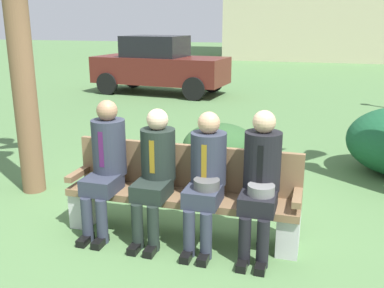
# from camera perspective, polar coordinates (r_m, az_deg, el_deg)

# --- Properties ---
(ground_plane) EXTENTS (80.00, 80.00, 0.00)m
(ground_plane) POSITION_cam_1_polar(r_m,az_deg,el_deg) (4.69, -1.56, -10.64)
(ground_plane) COLOR #4F7644
(park_bench) EXTENTS (2.32, 0.44, 0.90)m
(park_bench) POSITION_cam_1_polar(r_m,az_deg,el_deg) (4.37, -1.26, -6.40)
(park_bench) COLOR brown
(park_bench) RESTS_ON ground
(seated_man_leftmost) EXTENTS (0.34, 0.72, 1.34)m
(seated_man_leftmost) POSITION_cam_1_polar(r_m,az_deg,el_deg) (4.44, -11.24, -2.08)
(seated_man_leftmost) COLOR #2D3342
(seated_man_leftmost) RESTS_ON ground
(seated_man_centerleft) EXTENTS (0.34, 0.72, 1.28)m
(seated_man_centerleft) POSITION_cam_1_polar(r_m,az_deg,el_deg) (4.23, -4.85, -3.14)
(seated_man_centerleft) COLOR #1E2823
(seated_man_centerleft) RESTS_ON ground
(seated_man_centerright) EXTENTS (0.34, 0.72, 1.28)m
(seated_man_centerright) POSITION_cam_1_polar(r_m,az_deg,el_deg) (4.08, 1.85, -3.87)
(seated_man_centerright) COLOR #2D3342
(seated_man_centerright) RESTS_ON ground
(seated_man_rightmost) EXTENTS (0.34, 0.72, 1.33)m
(seated_man_rightmost) POSITION_cam_1_polar(r_m,az_deg,el_deg) (3.99, 8.99, -4.22)
(seated_man_rightmost) COLOR black
(seated_man_rightmost) RESTS_ON ground
(shrub_far_lawn) EXTENTS (1.09, 1.00, 0.68)m
(shrub_far_lawn) POSITION_cam_1_polar(r_m,az_deg,el_deg) (6.26, 3.66, -0.42)
(shrub_far_lawn) COLOR #2D532A
(shrub_far_lawn) RESTS_ON ground
(parked_car_near) EXTENTS (4.03, 2.00, 1.68)m
(parked_car_near) POSITION_cam_1_polar(r_m,az_deg,el_deg) (13.06, -4.31, 10.27)
(parked_car_near) COLOR #591E19
(parked_car_near) RESTS_ON ground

